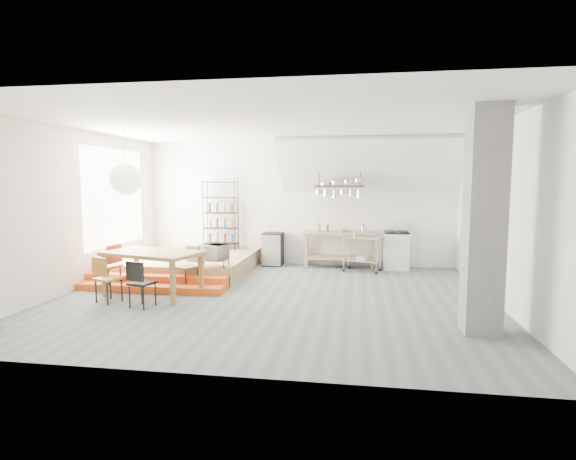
% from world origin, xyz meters
% --- Properties ---
extents(floor, '(8.00, 8.00, 0.00)m').
position_xyz_m(floor, '(0.00, 0.00, 0.00)').
color(floor, slate).
rests_on(floor, ground).
extents(wall_back, '(8.00, 0.04, 3.20)m').
position_xyz_m(wall_back, '(0.00, 3.50, 1.60)').
color(wall_back, silver).
rests_on(wall_back, ground).
extents(wall_left, '(0.04, 7.00, 3.20)m').
position_xyz_m(wall_left, '(-4.00, 0.00, 1.60)').
color(wall_left, silver).
rests_on(wall_left, ground).
extents(wall_right, '(0.04, 7.00, 3.20)m').
position_xyz_m(wall_right, '(4.00, 0.00, 1.60)').
color(wall_right, silver).
rests_on(wall_right, ground).
extents(ceiling, '(8.00, 7.00, 0.02)m').
position_xyz_m(ceiling, '(0.00, 0.00, 3.20)').
color(ceiling, white).
rests_on(ceiling, wall_back).
extents(slope_ceiling, '(4.40, 1.44, 1.32)m').
position_xyz_m(slope_ceiling, '(1.80, 2.90, 2.55)').
color(slope_ceiling, white).
rests_on(slope_ceiling, wall_back).
extents(window_pane, '(0.02, 2.50, 2.20)m').
position_xyz_m(window_pane, '(-3.98, 1.50, 1.80)').
color(window_pane, white).
rests_on(window_pane, wall_left).
extents(platform, '(3.00, 3.00, 0.40)m').
position_xyz_m(platform, '(-2.50, 2.00, 0.20)').
color(platform, '#8C6846').
rests_on(platform, ground).
extents(step_lower, '(3.00, 0.35, 0.13)m').
position_xyz_m(step_lower, '(-2.50, 0.05, 0.07)').
color(step_lower, '#DF571A').
rests_on(step_lower, ground).
extents(step_upper, '(3.00, 0.35, 0.27)m').
position_xyz_m(step_upper, '(-2.50, 0.40, 0.13)').
color(step_upper, '#DF571A').
rests_on(step_upper, ground).
extents(concrete_column, '(0.50, 0.50, 3.20)m').
position_xyz_m(concrete_column, '(3.30, -1.50, 1.60)').
color(concrete_column, slate).
rests_on(concrete_column, ground).
extents(kitchen_counter, '(1.80, 0.60, 0.91)m').
position_xyz_m(kitchen_counter, '(1.10, 3.15, 0.63)').
color(kitchen_counter, '#8C6846').
rests_on(kitchen_counter, ground).
extents(stove, '(0.60, 0.60, 1.18)m').
position_xyz_m(stove, '(2.50, 3.16, 0.48)').
color(stove, white).
rests_on(stove, ground).
extents(pot_rack, '(1.20, 0.50, 1.43)m').
position_xyz_m(pot_rack, '(1.13, 2.92, 1.98)').
color(pot_rack, '#42291A').
rests_on(pot_rack, ceiling).
extents(wire_shelving, '(0.88, 0.38, 1.80)m').
position_xyz_m(wire_shelving, '(-2.00, 3.20, 1.33)').
color(wire_shelving, black).
rests_on(wire_shelving, platform).
extents(microwave_shelf, '(0.60, 0.40, 0.16)m').
position_xyz_m(microwave_shelf, '(-1.40, 0.75, 0.55)').
color(microwave_shelf, '#8C6846').
rests_on(microwave_shelf, platform).
extents(paper_lantern, '(0.60, 0.60, 0.60)m').
position_xyz_m(paper_lantern, '(-2.85, -0.06, 2.20)').
color(paper_lantern, white).
rests_on(paper_lantern, ceiling).
extents(dining_table, '(1.98, 1.44, 0.84)m').
position_xyz_m(dining_table, '(-2.27, -0.22, 0.75)').
color(dining_table, brown).
rests_on(dining_table, ground).
extents(chair_mustard, '(0.50, 0.50, 0.84)m').
position_xyz_m(chair_mustard, '(-2.87, -0.88, 0.50)').
color(chair_mustard, '#B8741F').
rests_on(chair_mustard, ground).
extents(chair_black, '(0.46, 0.46, 0.82)m').
position_xyz_m(chair_black, '(-2.11, -1.09, 0.49)').
color(chair_black, black).
rests_on(chair_black, ground).
extents(chair_olive, '(0.53, 0.53, 0.85)m').
position_xyz_m(chair_olive, '(-1.83, 0.47, 0.51)').
color(chair_olive, brown).
rests_on(chair_olive, ground).
extents(chair_red, '(0.49, 0.49, 0.92)m').
position_xyz_m(chair_red, '(-3.32, 0.08, 0.55)').
color(chair_red, red).
rests_on(chair_red, ground).
extents(rolling_cart, '(0.95, 0.68, 0.85)m').
position_xyz_m(rolling_cart, '(1.67, 2.70, 0.55)').
color(rolling_cart, silver).
rests_on(rolling_cart, ground).
extents(mini_fridge, '(0.50, 0.50, 0.85)m').
position_xyz_m(mini_fridge, '(-0.61, 3.20, 0.43)').
color(mini_fridge, black).
rests_on(mini_fridge, ground).
extents(microwave, '(0.65, 0.56, 0.30)m').
position_xyz_m(microwave, '(-1.40, 0.75, 0.72)').
color(microwave, beige).
rests_on(microwave, microwave_shelf).
extents(bowl, '(0.26, 0.26, 0.05)m').
position_xyz_m(bowl, '(1.25, 3.10, 0.94)').
color(bowl, silver).
rests_on(bowl, kitchen_counter).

